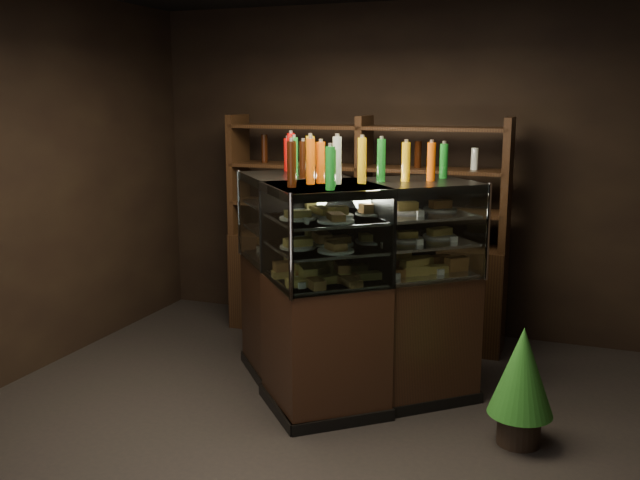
# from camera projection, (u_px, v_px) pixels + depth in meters

# --- Properties ---
(ground) EXTENTS (5.00, 5.00, 0.00)m
(ground) POSITION_uv_depth(u_px,v_px,m) (311.00, 440.00, 4.57)
(ground) COLOR black
(ground) RESTS_ON ground
(room_shell) EXTENTS (5.02, 5.02, 3.01)m
(room_shell) POSITION_uv_depth(u_px,v_px,m) (310.00, 135.00, 4.18)
(room_shell) COLOR black
(room_shell) RESTS_ON ground
(display_case) EXTENTS (2.02, 1.59, 1.59)m
(display_case) POSITION_uv_depth(u_px,v_px,m) (339.00, 325.00, 5.19)
(display_case) COLOR black
(display_case) RESTS_ON ground
(food_display) EXTENTS (1.55, 1.11, 0.48)m
(food_display) POSITION_uv_depth(u_px,v_px,m) (339.00, 236.00, 5.05)
(food_display) COLOR #CB7D48
(food_display) RESTS_ON display_case
(bottles_top) EXTENTS (1.37, 0.97, 0.30)m
(bottles_top) POSITION_uv_depth(u_px,v_px,m) (340.00, 161.00, 4.95)
(bottles_top) COLOR yellow
(bottles_top) RESTS_ON display_case
(potted_conifer) EXTENTS (0.41, 0.41, 0.87)m
(potted_conifer) POSITION_uv_depth(u_px,v_px,m) (522.00, 369.00, 4.43)
(potted_conifer) COLOR black
(potted_conifer) RESTS_ON ground
(back_shelving) EXTENTS (2.52, 0.44, 2.00)m
(back_shelving) POSITION_uv_depth(u_px,v_px,m) (363.00, 272.00, 6.43)
(back_shelving) COLOR black
(back_shelving) RESTS_ON ground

